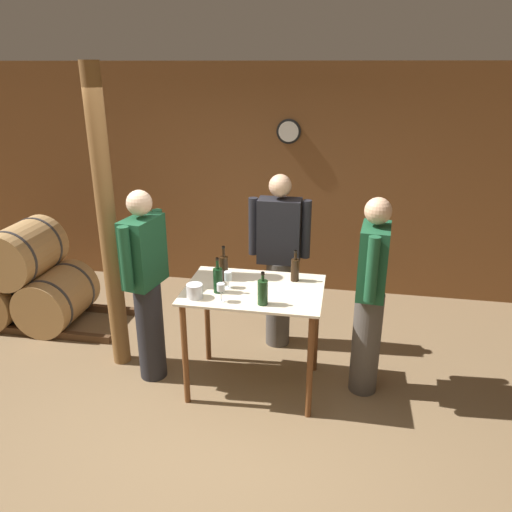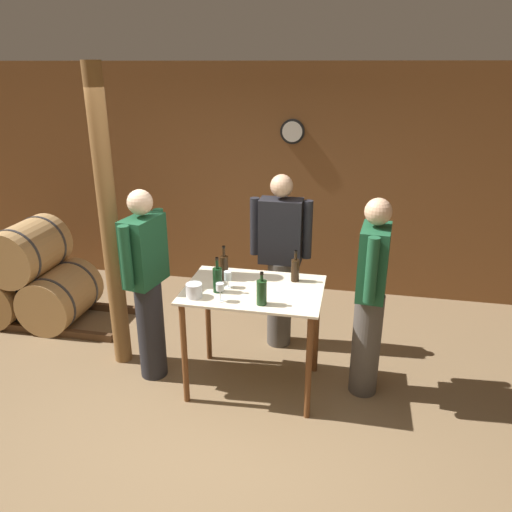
% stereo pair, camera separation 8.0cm
% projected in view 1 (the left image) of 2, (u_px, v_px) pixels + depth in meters
% --- Properties ---
extents(ground_plane, '(14.00, 14.00, 0.00)m').
position_uv_depth(ground_plane, '(211.00, 424.00, 3.96)').
color(ground_plane, brown).
extents(back_wall, '(8.40, 0.08, 2.70)m').
position_uv_depth(back_wall, '(268.00, 181.00, 5.99)').
color(back_wall, brown).
rests_on(back_wall, ground_plane).
extents(barrel_rack, '(2.10, 0.78, 1.13)m').
position_uv_depth(barrel_rack, '(29.00, 282.00, 5.39)').
color(barrel_rack, '#4C331E').
rests_on(barrel_rack, ground_plane).
extents(tasting_table, '(1.14, 0.79, 0.94)m').
position_uv_depth(tasting_table, '(254.00, 307.00, 4.16)').
color(tasting_table, beige).
rests_on(tasting_table, ground_plane).
extents(wooden_post, '(0.16, 0.16, 2.70)m').
position_uv_depth(wooden_post, '(108.00, 227.00, 4.32)').
color(wooden_post, brown).
rests_on(wooden_post, ground_plane).
extents(wine_bottle_far_left, '(0.07, 0.07, 0.30)m').
position_uv_depth(wine_bottle_far_left, '(224.00, 267.00, 4.24)').
color(wine_bottle_far_left, black).
rests_on(wine_bottle_far_left, tasting_table).
extents(wine_bottle_left, '(0.08, 0.08, 0.30)m').
position_uv_depth(wine_bottle_left, '(218.00, 279.00, 4.00)').
color(wine_bottle_left, black).
rests_on(wine_bottle_left, tasting_table).
extents(wine_bottle_center, '(0.08, 0.08, 0.27)m').
position_uv_depth(wine_bottle_center, '(263.00, 292.00, 3.80)').
color(wine_bottle_center, '#193819').
rests_on(wine_bottle_center, tasting_table).
extents(wine_bottle_right, '(0.07, 0.07, 0.27)m').
position_uv_depth(wine_bottle_right, '(295.00, 269.00, 4.22)').
color(wine_bottle_right, black).
rests_on(wine_bottle_right, tasting_table).
extents(wine_glass_near_left, '(0.06, 0.06, 0.14)m').
position_uv_depth(wine_glass_near_left, '(228.00, 277.00, 4.09)').
color(wine_glass_near_left, silver).
rests_on(wine_glass_near_left, tasting_table).
extents(wine_glass_near_center, '(0.06, 0.06, 0.15)m').
position_uv_depth(wine_glass_near_center, '(221.00, 288.00, 3.84)').
color(wine_glass_near_center, silver).
rests_on(wine_glass_near_center, tasting_table).
extents(ice_bucket, '(0.13, 0.13, 0.11)m').
position_uv_depth(ice_bucket, '(195.00, 291.00, 3.93)').
color(ice_bucket, silver).
rests_on(ice_bucket, tasting_table).
extents(person_host, '(0.25, 0.59, 1.73)m').
position_uv_depth(person_host, '(370.00, 294.00, 4.06)').
color(person_host, '#4C4742').
rests_on(person_host, ground_plane).
extents(person_visitor_with_scarf, '(0.59, 0.24, 1.74)m').
position_uv_depth(person_visitor_with_scarf, '(279.00, 258.00, 4.79)').
color(person_visitor_with_scarf, '#4C4742').
rests_on(person_visitor_with_scarf, ground_plane).
extents(person_visitor_bearded, '(0.29, 0.58, 1.73)m').
position_uv_depth(person_visitor_bearded, '(146.00, 283.00, 4.25)').
color(person_visitor_bearded, '#232328').
rests_on(person_visitor_bearded, ground_plane).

